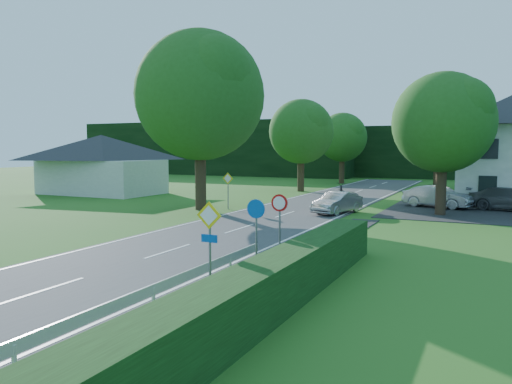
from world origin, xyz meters
The scene contains 24 objects.
road centered at (0.00, 20.00, 0.02)m, with size 7.00×80.00×0.04m, color #3D3D40.
parking_pad centered at (12.00, 33.00, 0.02)m, with size 14.00×16.00×0.04m, color #232325.
line_edge_left centered at (-3.25, 20.00, 0.04)m, with size 0.12×80.00×0.01m, color white.
line_edge_right centered at (3.25, 20.00, 0.04)m, with size 0.12×80.00×0.01m, color white.
line_centre centered at (0.00, 20.00, 0.04)m, with size 0.12×80.00×0.01m, color white, non-canonical shape.
tree_main centered at (-6.00, 24.00, 5.82)m, with size 9.40×9.40×11.64m, color #235319, non-canonical shape.
tree_left_far centered at (-5.00, 40.00, 4.29)m, with size 7.00×7.00×8.58m, color #235319, non-canonical shape.
tree_right_far centered at (7.00, 42.00, 4.54)m, with size 7.40×7.40×9.09m, color #235319, non-canonical shape.
tree_left_back centered at (-4.50, 52.00, 4.04)m, with size 6.60×6.60×8.07m, color #235319, non-canonical shape.
tree_right_back centered at (6.00, 50.00, 3.78)m, with size 6.20×6.20×7.56m, color #235319, non-canonical shape.
tree_right_mid centered at (8.50, 28.00, 4.29)m, with size 7.00×7.00×8.58m, color #235319, non-canonical shape.
treeline_left centered at (-28.00, 62.00, 4.00)m, with size 44.00×6.00×8.00m, color black.
treeline_right centered at (8.00, 66.00, 3.50)m, with size 30.00×5.00×7.00m, color black.
bungalow_left centered at (-20.00, 30.00, 2.71)m, with size 11.00×6.50×5.20m.
streetlight centered at (8.06, 30.00, 4.46)m, with size 2.03×0.18×8.00m.
sign_priority_right centered at (4.30, 7.98, 1.80)m, with size 0.78×0.09×2.59m.
sign_roundabout centered at (4.30, 10.98, 1.67)m, with size 0.64×0.08×2.37m.
sign_speed_limit centered at (4.30, 12.97, 1.77)m, with size 0.64×0.11×2.37m.
sign_priority_left centered at (-4.50, 24.98, 1.72)m, with size 0.78×0.09×2.44m.
moving_car centered at (2.70, 25.89, 0.70)m, with size 1.40×4.01×1.32m, color #A1A0A5.
motorcycle centered at (-0.20, 36.91, 0.61)m, with size 0.75×2.16×1.13m, color black.
parked_car_silver_a centered at (7.98, 31.75, 0.78)m, with size 1.58×4.52×1.49m, color #ACABB0.
parked_car_grey centered at (12.39, 32.00, 0.78)m, with size 2.08×5.12×1.49m, color #55555B.
parasol centered at (10.72, 35.00, 0.99)m, with size 2.07×2.11×1.90m, color #A50D18.
Camera 1 is at (11.42, -3.83, 4.07)m, focal length 35.00 mm.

